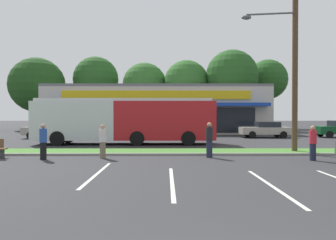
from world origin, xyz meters
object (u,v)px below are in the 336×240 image
(utility_pole, at_px, (292,49))
(city_bus, at_px, (125,120))
(pedestrian_near_bench, at_px, (313,143))
(pedestrian_by_pole, at_px, (103,141))
(pedestrian_far, at_px, (209,140))
(car_1, at_px, (265,129))
(car_0, at_px, (50,130))
(pedestrian_mid, at_px, (43,142))

(utility_pole, xyz_separation_m, city_bus, (-9.85, 5.32, -3.90))
(utility_pole, xyz_separation_m, pedestrian_near_bench, (-0.21, -2.85, -4.87))
(pedestrian_by_pole, bearing_deg, city_bus, -25.49)
(pedestrian_near_bench, height_order, pedestrian_far, pedestrian_far)
(car_1, relative_size, pedestrian_by_pole, 2.81)
(pedestrian_near_bench, xyz_separation_m, pedestrian_by_pole, (-9.75, 0.82, 0.01))
(car_0, height_order, pedestrian_far, pedestrian_far)
(pedestrian_by_pole, height_order, pedestrian_far, pedestrian_far)
(car_1, distance_m, pedestrian_by_pole, 18.58)
(car_0, bearing_deg, car_1, 1.99)
(city_bus, bearing_deg, pedestrian_far, 125.19)
(car_0, relative_size, car_1, 1.02)
(car_1, distance_m, pedestrian_mid, 20.76)
(car_0, distance_m, pedestrian_far, 18.11)
(pedestrian_near_bench, height_order, pedestrian_by_pole, pedestrian_by_pole)
(city_bus, relative_size, pedestrian_far, 7.41)
(car_0, bearing_deg, pedestrian_near_bench, -39.20)
(city_bus, distance_m, car_0, 9.63)
(car_1, xyz_separation_m, pedestrian_mid, (-14.99, -14.37, 0.08))
(pedestrian_mid, bearing_deg, pedestrian_far, 132.30)
(utility_pole, distance_m, car_0, 21.27)
(utility_pole, bearing_deg, car_1, 78.75)
(pedestrian_near_bench, distance_m, pedestrian_far, 4.70)
(utility_pole, bearing_deg, pedestrian_near_bench, -94.19)
(city_bus, relative_size, pedestrian_mid, 7.65)
(city_bus, relative_size, pedestrian_near_bench, 8.00)
(city_bus, distance_m, pedestrian_far, 8.77)
(car_0, xyz_separation_m, pedestrian_mid, (4.79, -13.68, 0.08))
(pedestrian_mid, relative_size, pedestrian_far, 0.97)
(car_1, xyz_separation_m, pedestrian_by_pole, (-12.32, -13.91, 0.06))
(utility_pole, height_order, pedestrian_by_pole, utility_pole)
(pedestrian_near_bench, height_order, pedestrian_mid, pedestrian_mid)
(utility_pole, relative_size, pedestrian_near_bench, 6.67)
(utility_pole, bearing_deg, pedestrian_mid, -168.81)
(city_bus, height_order, car_0, city_bus)
(utility_pole, bearing_deg, city_bus, 151.63)
(pedestrian_mid, bearing_deg, car_0, -123.52)
(city_bus, relative_size, car_1, 2.81)
(pedestrian_far, bearing_deg, utility_pole, 139.27)
(car_0, relative_size, pedestrian_far, 2.71)
(car_0, xyz_separation_m, pedestrian_far, (12.63, -12.98, 0.10))
(pedestrian_by_pole, height_order, pedestrian_mid, pedestrian_mid)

